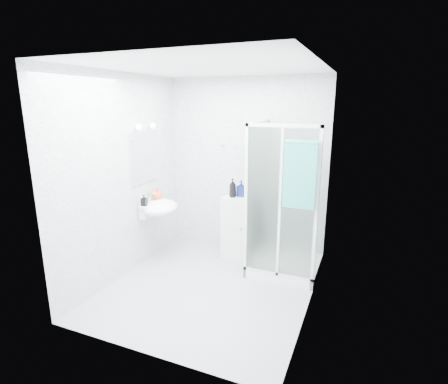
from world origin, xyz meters
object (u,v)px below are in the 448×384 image
at_px(shampoo_bottle_a, 233,188).
at_px(soap_dispenser_orange, 157,194).
at_px(shampoo_bottle_b, 241,189).
at_px(soap_dispenser_black, 144,200).
at_px(shower_enclosure, 279,240).
at_px(storage_cabinet, 237,227).
at_px(wall_basin, 159,208).
at_px(hand_towel, 300,173).

relative_size(shampoo_bottle_a, soap_dispenser_orange, 1.59).
relative_size(shampoo_bottle_b, soap_dispenser_black, 1.47).
distance_m(shower_enclosure, soap_dispenser_black, 1.90).
bearing_deg(storage_cabinet, shampoo_bottle_a, -139.55).
bearing_deg(wall_basin, shampoo_bottle_b, 30.30).
xyz_separation_m(shower_enclosure, storage_cabinet, (-0.68, 0.24, 0.01)).
bearing_deg(soap_dispenser_black, shower_enclosure, 15.83).
bearing_deg(hand_towel, storage_cabinet, 146.86).
height_order(hand_towel, shampoo_bottle_b, hand_towel).
relative_size(shower_enclosure, shampoo_bottle_a, 7.38).
height_order(shower_enclosure, storage_cabinet, shower_enclosure).
relative_size(wall_basin, shampoo_bottle_a, 2.07).
distance_m(storage_cabinet, hand_towel, 1.54).
height_order(shower_enclosure, wall_basin, shower_enclosure).
xyz_separation_m(shampoo_bottle_b, soap_dispenser_black, (-1.13, -0.78, -0.10)).
height_order(shampoo_bottle_b, soap_dispenser_black, shampoo_bottle_b).
height_order(soap_dispenser_orange, soap_dispenser_black, soap_dispenser_orange).
relative_size(shampoo_bottle_b, soap_dispenser_orange, 1.36).
bearing_deg(soap_dispenser_black, soap_dispenser_orange, 92.10).
xyz_separation_m(wall_basin, soap_dispenser_orange, (-0.12, 0.16, 0.15)).
distance_m(shower_enclosure, shampoo_bottle_b, 0.91).
distance_m(wall_basin, storage_cabinet, 1.17).
height_order(shampoo_bottle_a, soap_dispenser_black, shampoo_bottle_a).
bearing_deg(shampoo_bottle_a, shampoo_bottle_b, 39.46).
relative_size(shower_enclosure, soap_dispenser_orange, 11.76).
height_order(hand_towel, shampoo_bottle_a, hand_towel).
bearing_deg(shampoo_bottle_b, storage_cabinet, -139.50).
xyz_separation_m(shampoo_bottle_b, soap_dispenser_orange, (-1.14, -0.43, -0.09)).
bearing_deg(shower_enclosure, wall_basin, -169.19).
xyz_separation_m(soap_dispenser_orange, soap_dispenser_black, (0.01, -0.35, -0.01)).
distance_m(shower_enclosure, wall_basin, 1.72).
bearing_deg(storage_cabinet, shampoo_bottle_b, 42.20).
xyz_separation_m(shower_enclosure, hand_towel, (0.31, -0.40, 1.01)).
xyz_separation_m(storage_cabinet, soap_dispenser_orange, (-1.10, -0.40, 0.49)).
bearing_deg(soap_dispenser_orange, shampoo_bottle_a, 18.51).
xyz_separation_m(shampoo_bottle_a, soap_dispenser_black, (-1.03, -0.70, -0.12)).
distance_m(wall_basin, hand_towel, 2.07).
relative_size(storage_cabinet, hand_towel, 1.17).
distance_m(shampoo_bottle_b, soap_dispenser_black, 1.37).
bearing_deg(shampoo_bottle_b, shampoo_bottle_a, -140.54).
bearing_deg(soap_dispenser_orange, shampoo_bottle_b, 20.68).
bearing_deg(soap_dispenser_black, shampoo_bottle_b, 34.63).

